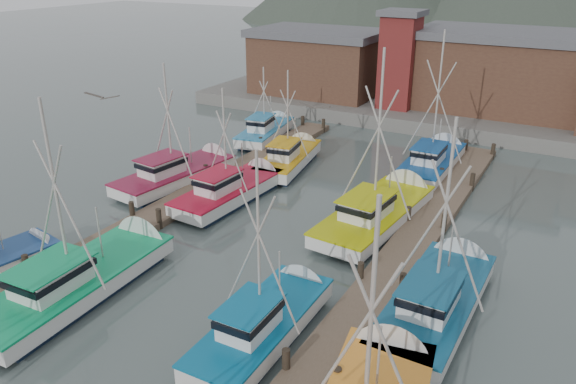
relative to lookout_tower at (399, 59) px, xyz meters
The scene contains 19 objects.
ground 33.52m from the lookout_tower, 86.53° to the right, with size 260.00×260.00×0.00m, color #465451.
dock_left 29.87m from the lookout_tower, 99.80° to the right, with size 2.30×46.00×1.50m.
dock_right 30.79m from the lookout_tower, 72.73° to the right, with size 2.30×46.00×1.50m.
quay 6.67m from the lookout_tower, 63.43° to the left, with size 44.00×16.00×1.20m, color slate.
shed_left 9.30m from the lookout_tower, 167.47° to the left, with size 12.72×8.48×6.20m.
shed_center 8.99m from the lookout_tower, 26.57° to the left, with size 14.84×9.54×6.90m.
lookout_tower is the anchor object (origin of this frame).
distant_hills 90.40m from the lookout_tower, 96.85° to the left, with size 175.00×140.00×42.00m.
boat_4 34.83m from the lookout_tower, 94.54° to the right, with size 4.11×10.53×10.08m.
boat_5 34.11m from the lookout_tower, 79.42° to the right, with size 3.46×8.29×8.69m.
boat_8 23.28m from the lookout_tower, 96.68° to the right, with size 3.25×8.93×7.88m.
boat_9 22.74m from the lookout_tower, 73.21° to the right, with size 4.36×10.50×10.86m.
boat_10 23.65m from the lookout_tower, 108.51° to the right, with size 4.02×9.59×8.88m.
boat_11 30.93m from the lookout_tower, 67.49° to the right, with size 3.93×9.62×9.60m.
boat_12 16.55m from the lookout_tower, 98.90° to the right, with size 3.76×8.50×7.68m.
boat_13 14.07m from the lookout_tower, 59.27° to the right, with size 4.16×9.13×10.52m.
boat_14 13.91m from the lookout_tower, 124.36° to the right, with size 3.69×8.25×6.62m.
gull_near 34.84m from the lookout_tower, 89.90° to the right, with size 1.55×0.65×0.24m.
gull_far 27.98m from the lookout_tower, 79.26° to the right, with size 1.55×0.63×0.24m.
Camera 1 is at (13.89, -16.06, 14.11)m, focal length 35.00 mm.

